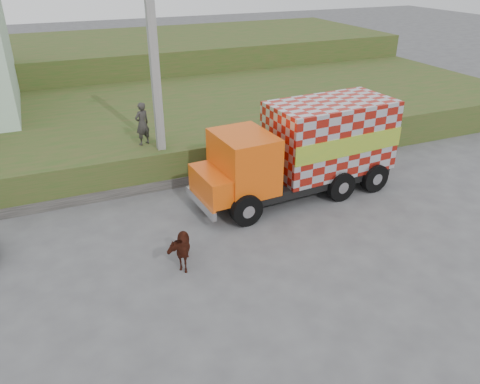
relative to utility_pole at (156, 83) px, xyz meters
name	(u,v)px	position (x,y,z in m)	size (l,w,h in m)	color
ground	(230,233)	(1.00, -4.60, -4.08)	(120.00, 120.00, 0.00)	#474749
embankment	(154,123)	(1.00, 5.40, -3.33)	(40.00, 12.00, 1.50)	#2A4E1A
embankment_far	(112,63)	(1.00, 17.40, -2.58)	(40.00, 12.00, 3.00)	#2A4E1A
retaining_strip	(141,187)	(-1.00, -0.40, -3.88)	(16.00, 0.50, 0.40)	#595651
utility_pole	(156,83)	(0.00, 0.00, 0.00)	(1.20, 0.30, 8.00)	gray
cargo_truck	(306,149)	(4.79, -2.90, -2.29)	(7.92, 3.15, 3.47)	black
cow	(179,247)	(-1.02, -5.62, -3.47)	(0.65, 1.43, 1.21)	#341C0D
pedestrian	(142,124)	(-0.51, 0.74, -1.72)	(0.62, 0.41, 1.71)	#2E2B28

